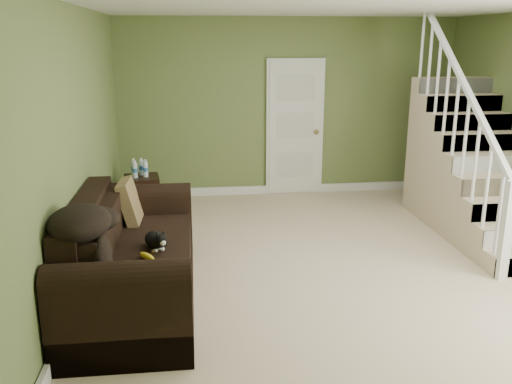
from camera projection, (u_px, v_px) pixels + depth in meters
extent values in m
cube|color=#CDB194|center=(331.00, 262.00, 5.76)|extent=(5.00, 5.50, 0.01)
cube|color=white|center=(341.00, 4.00, 5.05)|extent=(5.00, 5.50, 0.01)
cube|color=olive|center=(288.00, 108.00, 8.04)|extent=(5.00, 0.04, 2.60)
cube|color=olive|center=(474.00, 237.00, 2.78)|extent=(5.00, 0.04, 2.60)
cube|color=olive|center=(78.00, 147.00, 5.13)|extent=(0.04, 5.50, 2.60)
cube|color=white|center=(287.00, 189.00, 8.34)|extent=(5.00, 0.04, 0.12)
cube|color=white|center=(92.00, 267.00, 5.47)|extent=(0.04, 5.50, 0.12)
cube|color=white|center=(295.00, 128.00, 8.09)|extent=(0.86, 0.05, 2.02)
cube|color=white|center=(295.00, 128.00, 8.08)|extent=(0.78, 0.04, 1.96)
sphere|color=olive|center=(317.00, 132.00, 8.08)|extent=(0.07, 0.07, 0.07)
cylinder|color=white|center=(499.00, 212.00, 5.31)|extent=(0.04, 0.04, 0.90)
cylinder|color=white|center=(487.00, 185.00, 5.52)|extent=(0.04, 0.04, 0.90)
cube|color=#CDB194|center=(507.00, 225.00, 5.98)|extent=(1.00, 0.27, 0.60)
cylinder|color=white|center=(476.00, 160.00, 5.72)|extent=(0.04, 0.04, 0.90)
cube|color=#CDB194|center=(495.00, 209.00, 6.21)|extent=(1.00, 0.27, 0.80)
cylinder|color=white|center=(466.00, 137.00, 5.93)|extent=(0.04, 0.04, 0.90)
cube|color=#CDB194|center=(484.00, 195.00, 6.44)|extent=(1.00, 0.27, 1.00)
cylinder|color=white|center=(456.00, 115.00, 6.13)|extent=(0.04, 0.04, 0.90)
cube|color=#CDB194|center=(473.00, 181.00, 6.67)|extent=(1.00, 0.27, 1.20)
cylinder|color=white|center=(447.00, 95.00, 6.33)|extent=(0.04, 0.04, 0.90)
cube|color=#CDB194|center=(464.00, 168.00, 6.90)|extent=(1.00, 0.27, 1.40)
cylinder|color=white|center=(438.00, 76.00, 6.54)|extent=(0.04, 0.04, 0.90)
cube|color=#CDB194|center=(454.00, 156.00, 7.13)|extent=(1.00, 0.27, 1.60)
cylinder|color=white|center=(430.00, 59.00, 6.74)|extent=(0.04, 0.04, 0.90)
cube|color=#CDB194|center=(446.00, 145.00, 7.36)|extent=(1.00, 0.27, 1.80)
cylinder|color=white|center=(423.00, 42.00, 6.94)|extent=(0.04, 0.04, 0.90)
cube|color=white|center=(506.00, 231.00, 5.21)|extent=(0.09, 0.09, 1.00)
cube|color=white|center=(460.00, 75.00, 6.01)|extent=(0.06, 2.46, 1.84)
cube|color=black|center=(137.00, 285.00, 4.91)|extent=(1.02, 2.36, 0.27)
cube|color=black|center=(147.00, 258.00, 4.86)|extent=(0.77, 1.78, 0.24)
cube|color=black|center=(121.00, 323.00, 3.86)|extent=(1.02, 0.27, 0.67)
cube|color=black|center=(145.00, 226.00, 5.86)|extent=(1.02, 0.27, 0.67)
cylinder|color=black|center=(118.00, 280.00, 3.77)|extent=(1.02, 0.27, 0.27)
cylinder|color=black|center=(143.00, 197.00, 5.77)|extent=(1.02, 0.27, 0.27)
cube|color=black|center=(87.00, 239.00, 4.74)|extent=(0.21, 1.82, 0.68)
cube|color=black|center=(105.00, 229.00, 4.74)|extent=(0.15, 1.76, 0.38)
cube|color=black|center=(142.00, 196.00, 7.21)|extent=(0.50, 0.50, 0.54)
cylinder|color=silver|center=(135.00, 170.00, 7.06)|extent=(0.06, 0.06, 0.20)
cylinder|color=#2A61A3|center=(135.00, 170.00, 7.06)|extent=(0.07, 0.07, 0.05)
cylinder|color=white|center=(134.00, 162.00, 7.02)|extent=(0.03, 0.03, 0.03)
cylinder|color=silver|center=(146.00, 169.00, 7.10)|extent=(0.06, 0.06, 0.20)
cylinder|color=#2A61A3|center=(146.00, 169.00, 7.10)|extent=(0.07, 0.07, 0.05)
cylinder|color=white|center=(145.00, 161.00, 7.07)|extent=(0.03, 0.03, 0.03)
cylinder|color=silver|center=(141.00, 168.00, 7.20)|extent=(0.06, 0.06, 0.20)
cylinder|color=#2A61A3|center=(141.00, 168.00, 7.20)|extent=(0.07, 0.07, 0.05)
cylinder|color=white|center=(141.00, 159.00, 7.17)|extent=(0.03, 0.03, 0.03)
cylinder|color=silver|center=(134.00, 168.00, 7.17)|extent=(0.06, 0.06, 0.20)
cylinder|color=#2A61A3|center=(134.00, 168.00, 7.17)|extent=(0.07, 0.07, 0.05)
cylinder|color=white|center=(133.00, 160.00, 7.14)|extent=(0.03, 0.03, 0.03)
ellipsoid|color=black|center=(155.00, 240.00, 4.76)|extent=(0.26, 0.32, 0.15)
ellipsoid|color=white|center=(155.00, 246.00, 4.70)|extent=(0.13, 0.14, 0.08)
sphere|color=black|center=(154.00, 240.00, 4.60)|extent=(0.14, 0.14, 0.10)
ellipsoid|color=white|center=(153.00, 244.00, 4.57)|extent=(0.07, 0.06, 0.05)
cone|color=black|center=(150.00, 234.00, 4.60)|extent=(0.05, 0.05, 0.05)
cone|color=black|center=(157.00, 234.00, 4.60)|extent=(0.05, 0.05, 0.05)
cylinder|color=black|center=(164.00, 242.00, 4.88)|extent=(0.16, 0.18, 0.03)
ellipsoid|color=yellow|center=(147.00, 256.00, 4.52)|extent=(0.16, 0.19, 0.05)
cube|color=brown|center=(130.00, 202.00, 5.44)|extent=(0.23, 0.45, 0.45)
ellipsoid|color=black|center=(80.00, 223.00, 4.03)|extent=(0.60, 0.70, 0.25)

